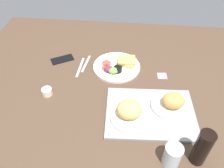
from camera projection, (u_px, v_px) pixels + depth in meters
The scene contains 12 objects.
ground_plane at pixel (116, 88), 131.54cm from camera, with size 190.00×150.00×3.00cm, color #4C3828.
serving_tray at pixel (150, 113), 114.85cm from camera, with size 45.00×33.00×1.60cm, color gray.
bread_plate_near at pixel (172, 102), 114.41cm from camera, with size 19.88×19.88×9.05cm.
bread_plate_far at pixel (130, 112), 108.97cm from camera, with size 19.64×19.64×9.90cm.
plate_with_salad at pixel (118, 66), 140.88cm from camera, with size 29.41×29.41×5.40cm.
drinking_glass at pixel (172, 155), 92.49cm from camera, with size 7.40×7.40×11.11cm, color silver.
soda_bottle at pixel (202, 148), 90.74cm from camera, with size 6.40×6.40×18.77cm, color black.
espresso_cup at pixel (47, 92), 124.20cm from camera, with size 5.60×5.60×4.00cm, color silver.
fork at pixel (86, 63), 145.17cm from camera, with size 17.00×1.40×0.50cm, color #B7B7BC.
knife at pixel (80, 67), 142.51cm from camera, with size 19.00×1.40×0.50cm, color #B7B7BC.
cell_phone at pixel (62, 59), 148.26cm from camera, with size 14.40×7.20×0.80cm, color black.
sticky_note at pixel (162, 76), 136.72cm from camera, with size 5.60×5.60×0.12cm, color pink.
Camera 1 is at (-7.54, 93.74, 90.52)cm, focal length 36.16 mm.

